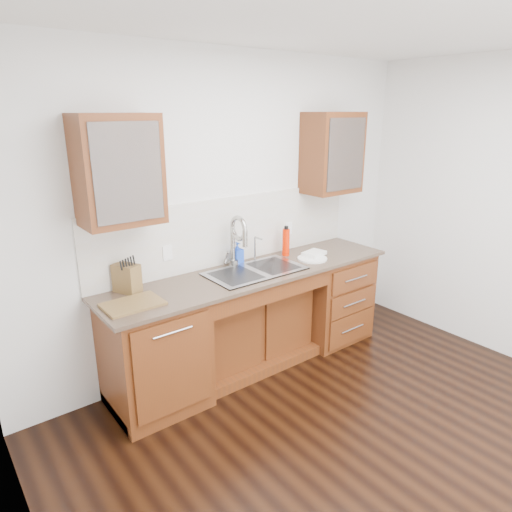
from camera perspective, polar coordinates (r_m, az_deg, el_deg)
ground at (r=3.50m, az=15.38°, el=-23.34°), size 4.00×3.50×0.10m
wall_back at (r=4.05m, az=-3.46°, el=5.42°), size 4.00×0.10×2.70m
wall_left at (r=1.73m, az=-27.54°, el=-14.70°), size 0.10×3.50×2.70m
base_cabinet_left at (r=3.65m, az=-12.58°, el=-11.84°), size 0.70×0.62×0.88m
base_cabinet_center at (r=4.18m, az=-1.10°, el=-8.73°), size 1.20×0.44×0.70m
base_cabinet_right at (r=4.66m, az=9.03°, el=-4.84°), size 0.70×0.62×0.88m
countertop at (r=3.89m, az=-0.22°, el=-2.08°), size 2.70×0.65×0.03m
backsplash at (r=4.04m, az=-2.94°, el=3.26°), size 2.70×0.02×0.59m
sink at (r=3.90m, az=-0.09°, el=-3.11°), size 0.84×0.46×0.19m
faucet at (r=3.95m, az=-2.93°, el=1.49°), size 0.04×0.04×0.40m
filter_tap at (r=4.12m, az=-0.13°, el=1.05°), size 0.02×0.02×0.24m
upper_cabinet_left at (r=3.30m, az=-16.87°, el=10.21°), size 0.55×0.34×0.75m
upper_cabinet_right at (r=4.49m, az=9.49°, el=12.57°), size 0.55×0.34×0.75m
outlet_left at (r=3.74m, az=-11.02°, el=0.37°), size 0.08×0.01×0.12m
outlet_right at (r=4.44m, az=4.10°, el=3.45°), size 0.08×0.01×0.12m
soap_bottle at (r=4.05m, az=-2.35°, el=0.40°), size 0.09×0.09×0.19m
water_bottle at (r=4.27m, az=3.76°, el=1.72°), size 0.09×0.09×0.25m
plate at (r=4.21m, az=7.05°, el=-0.32°), size 0.34×0.34×0.02m
dish_towel at (r=4.28m, az=7.28°, el=0.33°), size 0.23×0.19×0.03m
knife_block at (r=3.55m, az=-15.85°, el=-2.68°), size 0.19×0.23×0.22m
cutting_board at (r=3.33m, az=-15.15°, el=-5.82°), size 0.41×0.29×0.02m
cup_left_a at (r=3.27m, az=-18.41°, el=9.14°), size 0.16×0.16×0.10m
cup_left_b at (r=3.36m, az=-14.64°, el=9.52°), size 0.12×0.12×0.08m
cup_right_a at (r=4.46m, az=8.96°, el=11.87°), size 0.15×0.15×0.09m
cup_right_b at (r=4.59m, az=10.55°, el=11.98°), size 0.13×0.13×0.10m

